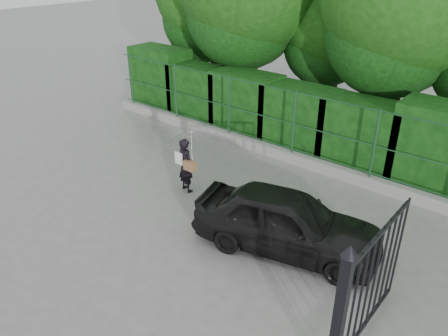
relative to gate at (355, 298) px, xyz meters
The scene contains 7 objects.
ground 4.81m from the gate, behind, with size 80.00×80.00×0.00m, color gray.
kerb 7.04m from the gate, 131.36° to the left, with size 14.00×0.25×0.30m, color #9E9E99.
fence 6.82m from the gate, 129.97° to the left, with size 14.13×0.06×1.80m.
hedge 7.70m from the gate, 126.00° to the left, with size 14.20×1.20×2.24m.
gate is the anchor object (origin of this frame).
woman 5.68m from the gate, 157.36° to the left, with size 0.89×0.91×1.66m.
car 2.82m from the gate, 141.25° to the left, with size 1.50×3.73×1.27m, color black.
Camera 1 is at (6.12, -5.36, 5.49)m, focal length 35.00 mm.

